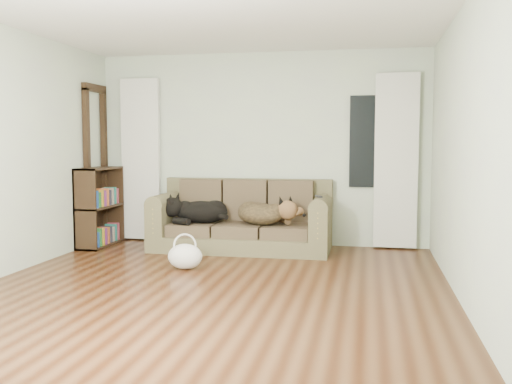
% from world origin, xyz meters
% --- Properties ---
extents(floor, '(5.00, 5.00, 0.00)m').
position_xyz_m(floor, '(0.00, 0.00, 0.00)').
color(floor, '#331709').
rests_on(floor, ground).
extents(ceiling, '(5.00, 5.00, 0.00)m').
position_xyz_m(ceiling, '(0.00, 0.00, 2.60)').
color(ceiling, white).
rests_on(ceiling, ground).
extents(wall_back, '(4.50, 0.04, 2.60)m').
position_xyz_m(wall_back, '(0.00, 2.50, 1.30)').
color(wall_back, '#B7CBA6').
rests_on(wall_back, ground).
extents(wall_right, '(0.04, 5.00, 2.60)m').
position_xyz_m(wall_right, '(2.25, 0.00, 1.30)').
color(wall_right, '#B7CBA6').
rests_on(wall_right, ground).
extents(curtain_left, '(0.55, 0.08, 2.25)m').
position_xyz_m(curtain_left, '(-1.70, 2.42, 1.15)').
color(curtain_left, silver).
rests_on(curtain_left, ground).
extents(curtain_right, '(0.55, 0.08, 2.25)m').
position_xyz_m(curtain_right, '(1.80, 2.42, 1.15)').
color(curtain_right, silver).
rests_on(curtain_right, ground).
extents(window_pane, '(0.50, 0.03, 1.20)m').
position_xyz_m(window_pane, '(1.45, 2.47, 1.40)').
color(window_pane, black).
rests_on(window_pane, wall_back).
extents(door_casing, '(0.07, 0.60, 2.10)m').
position_xyz_m(door_casing, '(-2.20, 2.05, 1.05)').
color(door_casing, black).
rests_on(door_casing, ground).
extents(sofa, '(2.28, 0.99, 0.93)m').
position_xyz_m(sofa, '(-0.15, 1.98, 0.45)').
color(sofa, '#49452F').
rests_on(sofa, floor).
extents(dog_black_lab, '(0.69, 0.49, 0.29)m').
position_xyz_m(dog_black_lab, '(-0.71, 1.90, 0.48)').
color(dog_black_lab, black).
rests_on(dog_black_lab, sofa).
extents(dog_shepherd, '(0.84, 0.79, 0.30)m').
position_xyz_m(dog_shepherd, '(0.15, 1.88, 0.49)').
color(dog_shepherd, black).
rests_on(dog_shepherd, sofa).
extents(tv_remote, '(0.11, 0.18, 0.02)m').
position_xyz_m(tv_remote, '(0.86, 1.81, 0.73)').
color(tv_remote, black).
rests_on(tv_remote, sofa).
extents(tote_bag, '(0.45, 0.39, 0.28)m').
position_xyz_m(tote_bag, '(-0.51, 0.74, 0.16)').
color(tote_bag, silver).
rests_on(tote_bag, floor).
extents(bookshelf, '(0.33, 0.85, 1.06)m').
position_xyz_m(bookshelf, '(-2.09, 1.90, 0.50)').
color(bookshelf, black).
rests_on(bookshelf, floor).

